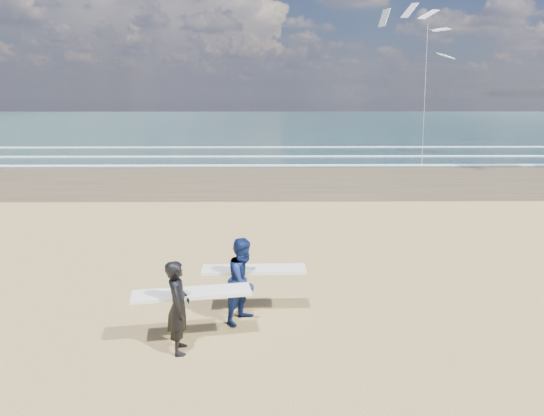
{
  "coord_description": "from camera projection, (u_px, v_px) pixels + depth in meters",
  "views": [
    {
      "loc": [
        2.05,
        -8.79,
        4.63
      ],
      "look_at": [
        2.23,
        6.0,
        1.13
      ],
      "focal_mm": 32.0,
      "sensor_mm": 36.0,
      "label": 1
    }
  ],
  "objects": [
    {
      "name": "surfer_far",
      "position": [
        245.0,
        279.0,
        9.98
      ],
      "size": [
        2.21,
        1.19,
        1.79
      ],
      "color": "#0D1C4C",
      "rests_on": "ground"
    },
    {
      "name": "ocean",
      "position": [
        375.0,
        122.0,
        79.9
      ],
      "size": [
        220.0,
        100.0,
        0.02
      ],
      "primitive_type": "cube",
      "color": "#1B373C",
      "rests_on": "ground"
    },
    {
      "name": "surfer_near",
      "position": [
        180.0,
        305.0,
        8.79
      ],
      "size": [
        2.26,
        1.14,
        1.75
      ],
      "color": "black",
      "rests_on": "ground"
    },
    {
      "name": "foam_breakers",
      "position": [
        500.0,
        155.0,
        37.17
      ],
      "size": [
        220.0,
        11.7,
        0.05
      ],
      "color": "white",
      "rests_on": "ground"
    },
    {
      "name": "kite_1",
      "position": [
        426.0,
        69.0,
        33.15
      ],
      "size": [
        6.09,
        4.77,
        11.21
      ],
      "color": "slate",
      "rests_on": "ground"
    }
  ]
}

